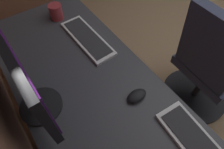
{
  "coord_description": "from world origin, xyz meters",
  "views": [
    {
      "loc": [
        -0.19,
        1.85,
        1.56
      ],
      "look_at": [
        0.17,
        1.6,
        0.95
      ],
      "focal_mm": 30.9,
      "sensor_mm": 36.0,
      "label": 1
    }
  ],
  "objects_px": {
    "coffee_mug": "(56,12)",
    "keyboard_spare": "(87,38)",
    "keyboard_main": "(200,148)",
    "mouse_spare": "(137,96)",
    "monitor_primary": "(24,78)",
    "office_chair": "(206,71)"
  },
  "relations": [
    {
      "from": "keyboard_main",
      "to": "keyboard_spare",
      "type": "bearing_deg",
      "value": 3.61
    },
    {
      "from": "keyboard_main",
      "to": "mouse_spare",
      "type": "distance_m",
      "value": 0.35
    },
    {
      "from": "keyboard_spare",
      "to": "coffee_mug",
      "type": "height_order",
      "value": "coffee_mug"
    },
    {
      "from": "coffee_mug",
      "to": "keyboard_spare",
      "type": "bearing_deg",
      "value": -168.54
    },
    {
      "from": "coffee_mug",
      "to": "office_chair",
      "type": "height_order",
      "value": "office_chair"
    },
    {
      "from": "keyboard_main",
      "to": "office_chair",
      "type": "height_order",
      "value": "office_chair"
    },
    {
      "from": "keyboard_main",
      "to": "coffee_mug",
      "type": "xyz_separation_m",
      "value": [
        1.12,
        0.11,
        0.04
      ]
    },
    {
      "from": "monitor_primary",
      "to": "office_chair",
      "type": "xyz_separation_m",
      "value": [
        -0.24,
        -1.07,
        -0.51
      ]
    },
    {
      "from": "monitor_primary",
      "to": "keyboard_spare",
      "type": "distance_m",
      "value": 0.54
    },
    {
      "from": "coffee_mug",
      "to": "office_chair",
      "type": "distance_m",
      "value": 1.12
    },
    {
      "from": "monitor_primary",
      "to": "mouse_spare",
      "type": "relative_size",
      "value": 4.79
    },
    {
      "from": "keyboard_spare",
      "to": "office_chair",
      "type": "bearing_deg",
      "value": -127.3
    },
    {
      "from": "keyboard_spare",
      "to": "coffee_mug",
      "type": "xyz_separation_m",
      "value": [
        0.3,
        0.06,
        0.04
      ]
    },
    {
      "from": "coffee_mug",
      "to": "mouse_spare",
      "type": "bearing_deg",
      "value": -176.33
    },
    {
      "from": "monitor_primary",
      "to": "keyboard_main",
      "type": "relative_size",
      "value": 1.16
    },
    {
      "from": "coffee_mug",
      "to": "office_chair",
      "type": "xyz_separation_m",
      "value": [
        -0.8,
        -0.72,
        -0.32
      ]
    },
    {
      "from": "keyboard_main",
      "to": "mouse_spare",
      "type": "height_order",
      "value": "mouse_spare"
    },
    {
      "from": "monitor_primary",
      "to": "keyboard_main",
      "type": "bearing_deg",
      "value": -140.69
    },
    {
      "from": "coffee_mug",
      "to": "keyboard_main",
      "type": "bearing_deg",
      "value": -174.3
    },
    {
      "from": "monitor_primary",
      "to": "keyboard_spare",
      "type": "height_order",
      "value": "monitor_primary"
    },
    {
      "from": "keyboard_main",
      "to": "keyboard_spare",
      "type": "relative_size",
      "value": 1.01
    },
    {
      "from": "monitor_primary",
      "to": "keyboard_main",
      "type": "height_order",
      "value": "monitor_primary"
    }
  ]
}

